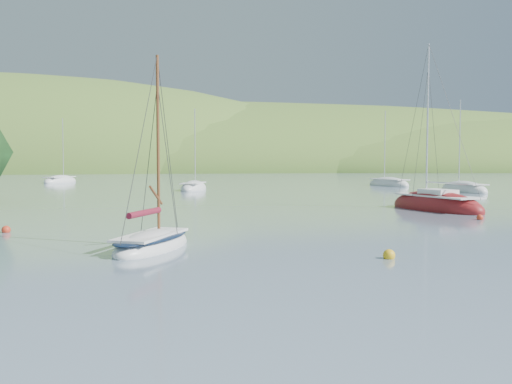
{
  "coord_description": "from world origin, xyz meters",
  "views": [
    {
      "loc": [
        -3.39,
        -20.13,
        3.51
      ],
      "look_at": [
        0.11,
        8.0,
        1.86
      ],
      "focal_mm": 40.0,
      "sensor_mm": 36.0,
      "label": 1
    }
  ],
  "objects": [
    {
      "name": "distant_sloop_b",
      "position": [
        22.86,
        51.12,
        0.18
      ],
      "size": [
        4.75,
        7.91,
        10.66
      ],
      "rotation": [
        0.0,
        0.0,
        0.3
      ],
      "color": "silver",
      "rests_on": "ground"
    },
    {
      "name": "sloop_red",
      "position": [
        13.73,
        17.09,
        0.23
      ],
      "size": [
        5.18,
        8.91,
        12.48
      ],
      "rotation": [
        0.0,
        0.0,
        0.29
      ],
      "color": "maroon",
      "rests_on": "ground"
    },
    {
      "name": "daysailer_white",
      "position": [
        -4.69,
        2.23,
        0.2
      ],
      "size": [
        3.79,
        5.64,
        8.15
      ],
      "rotation": [
        0.0,
        0.0,
        -0.38
      ],
      "color": "silver",
      "rests_on": "ground"
    },
    {
      "name": "shoreline_hills",
      "position": [
        -9.66,
        172.42,
        0.0
      ],
      "size": [
        690.0,
        135.0,
        56.0
      ],
      "color": "#406727",
      "rests_on": "ground"
    },
    {
      "name": "distant_sloop_c",
      "position": [
        -21.7,
        66.76,
        0.18
      ],
      "size": [
        5.01,
        7.7,
        10.38
      ],
      "rotation": [
        0.0,
        0.0,
        -0.37
      ],
      "color": "silver",
      "rests_on": "ground"
    },
    {
      "name": "mooring_buoys",
      "position": [
        0.76,
        5.28,
        0.12
      ],
      "size": [
        25.79,
        12.14,
        0.43
      ],
      "color": "yellow",
      "rests_on": "ground"
    },
    {
      "name": "distant_sloop_a",
      "position": [
        -2.46,
        44.28,
        0.17
      ],
      "size": [
        4.07,
        7.4,
        10.02
      ],
      "rotation": [
        0.0,
        0.0,
        -0.24
      ],
      "color": "silver",
      "rests_on": "ground"
    },
    {
      "name": "ground",
      "position": [
        0.0,
        0.0,
        0.0
      ],
      "size": [
        700.0,
        700.0,
        0.0
      ],
      "primitive_type": "plane",
      "color": "slate",
      "rests_on": "ground"
    },
    {
      "name": "distant_sloop_d",
      "position": [
        26.04,
        37.23,
        0.18
      ],
      "size": [
        3.42,
        7.74,
        10.71
      ],
      "rotation": [
        0.0,
        0.0,
        0.11
      ],
      "color": "silver",
      "rests_on": "ground"
    }
  ]
}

